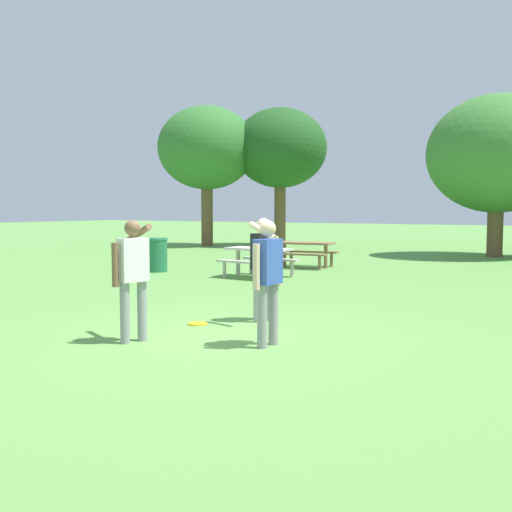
# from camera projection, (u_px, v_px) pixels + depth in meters

# --- Properties ---
(ground_plane) EXTENTS (120.00, 120.00, 0.00)m
(ground_plane) POSITION_uv_depth(u_px,v_px,m) (220.00, 336.00, 8.66)
(ground_plane) COLOR #609947
(person_thrower) EXTENTS (0.63, 0.76, 1.64)m
(person_thrower) POSITION_uv_depth(u_px,v_px,m) (132.00, 271.00, 8.20)
(person_thrower) COLOR gray
(person_thrower) RESTS_ON ground
(person_catcher) EXTENTS (0.63, 0.76, 1.64)m
(person_catcher) POSITION_uv_depth(u_px,v_px,m) (264.00, 261.00, 9.71)
(person_catcher) COLOR gray
(person_catcher) RESTS_ON ground
(person_bystander) EXTENTS (0.25, 0.61, 1.64)m
(person_bystander) POSITION_uv_depth(u_px,v_px,m) (268.00, 274.00, 7.95)
(person_bystander) COLOR gray
(person_bystander) RESTS_ON ground
(frisbee) EXTENTS (0.30, 0.30, 0.03)m
(frisbee) POSITION_uv_depth(u_px,v_px,m) (198.00, 324.00, 9.51)
(frisbee) COLOR yellow
(frisbee) RESTS_ON ground
(picnic_table_near) EXTENTS (1.83, 1.57, 0.77)m
(picnic_table_near) POSITION_uv_depth(u_px,v_px,m) (258.00, 256.00, 15.91)
(picnic_table_near) COLOR beige
(picnic_table_near) RESTS_ON ground
(picnic_table_far) EXTENTS (1.84, 1.59, 0.77)m
(picnic_table_far) POSITION_uv_depth(u_px,v_px,m) (305.00, 249.00, 18.58)
(picnic_table_far) COLOR olive
(picnic_table_far) RESTS_ON ground
(trash_can_further_along) EXTENTS (0.59, 0.59, 0.96)m
(trash_can_further_along) POSITION_uv_depth(u_px,v_px,m) (157.00, 255.00, 17.33)
(trash_can_further_along) COLOR #237047
(trash_can_further_along) RESTS_ON ground
(tree_tall_left) EXTENTS (4.57, 4.57, 6.55)m
(tree_tall_left) POSITION_uv_depth(u_px,v_px,m) (207.00, 148.00, 28.75)
(tree_tall_left) COLOR brown
(tree_tall_left) RESTS_ON ground
(tree_broad_center) EXTENTS (4.37, 4.37, 6.45)m
(tree_broad_center) POSITION_uv_depth(u_px,v_px,m) (280.00, 149.00, 28.76)
(tree_broad_center) COLOR brown
(tree_broad_center) RESTS_ON ground
(tree_far_right) EXTENTS (5.04, 5.04, 5.91)m
(tree_far_right) POSITION_uv_depth(u_px,v_px,m) (497.00, 154.00, 22.33)
(tree_far_right) COLOR brown
(tree_far_right) RESTS_ON ground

